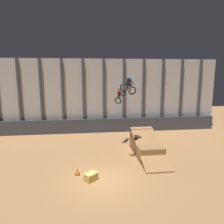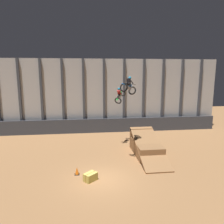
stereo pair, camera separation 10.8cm
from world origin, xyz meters
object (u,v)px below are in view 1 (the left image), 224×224
rider_bike_left_air (129,86)px  dirt_ramp (146,146)px  hay_bale_trackside (91,177)px  traffic_cone_near_ramp (77,171)px  rider_bike_right_air (120,95)px

rider_bike_left_air → dirt_ramp: bearing=67.9°
dirt_ramp → hay_bale_trackside: 6.94m
dirt_ramp → hay_bale_trackside: bearing=-139.4°
dirt_ramp → traffic_cone_near_ramp: dirt_ramp is taller
traffic_cone_near_ramp → hay_bale_trackside: 1.43m
hay_bale_trackside → rider_bike_right_air: bearing=66.8°
rider_bike_right_air → traffic_cone_near_ramp: size_ratio=3.13×
dirt_ramp → rider_bike_right_air: bearing=123.0°
rider_bike_right_air → rider_bike_left_air: bearing=-59.1°
traffic_cone_near_ramp → rider_bike_left_air: bearing=30.4°
rider_bike_left_air → traffic_cone_near_ramp: bearing=-107.7°
rider_bike_right_air → traffic_cone_near_ramp: rider_bike_right_air is taller
dirt_ramp → rider_bike_left_air: (-1.92, -0.94, 5.63)m
dirt_ramp → hay_bale_trackside: size_ratio=5.70×
traffic_cone_near_ramp → hay_bale_trackside: traffic_cone_near_ramp is taller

